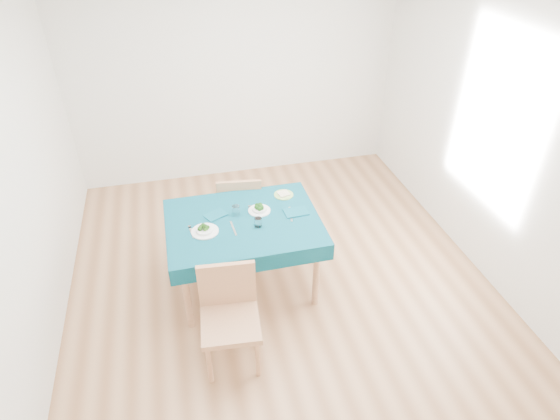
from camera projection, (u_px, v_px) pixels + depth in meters
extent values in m
cube|color=#8D5D3A|center=(280.00, 281.00, 4.62)|extent=(4.00, 4.50, 0.02)
cube|color=silver|center=(235.00, 73.00, 5.64)|extent=(4.00, 0.02, 2.70)
cube|color=silver|center=(403.00, 400.00, 2.05)|extent=(4.00, 0.02, 2.70)
cube|color=silver|center=(17.00, 191.00, 3.45)|extent=(0.02, 4.50, 2.70)
cube|color=silver|center=(494.00, 135.00, 4.24)|extent=(0.02, 4.50, 2.70)
cube|color=#074152|center=(245.00, 254.00, 4.37)|extent=(1.36, 1.03, 0.76)
cube|color=#A9754F|center=(229.00, 311.00, 3.53)|extent=(0.49, 0.53, 1.13)
cube|color=#A9754F|center=(239.00, 196.00, 4.86)|extent=(0.50, 0.54, 1.10)
cube|color=silver|center=(192.00, 232.00, 4.01)|extent=(0.05, 0.18, 0.00)
cube|color=silver|center=(233.00, 228.00, 4.06)|extent=(0.03, 0.22, 0.00)
cube|color=silver|center=(252.00, 211.00, 4.27)|extent=(0.04, 0.17, 0.00)
cube|color=silver|center=(291.00, 214.00, 4.23)|extent=(0.05, 0.23, 0.00)
cube|color=#0A4A5B|center=(216.00, 215.00, 4.21)|extent=(0.23, 0.20, 0.01)
cube|color=#0A4A5B|center=(296.00, 212.00, 4.25)|extent=(0.22, 0.16, 0.01)
cylinder|color=white|center=(236.00, 210.00, 4.20)|extent=(0.07, 0.07, 0.09)
cylinder|color=white|center=(258.00, 222.00, 4.06)|extent=(0.06, 0.06, 0.08)
cylinder|color=#93C35F|center=(284.00, 195.00, 4.49)|extent=(0.19, 0.19, 0.01)
cube|color=beige|center=(284.00, 194.00, 4.49)|extent=(0.12, 0.12, 0.02)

